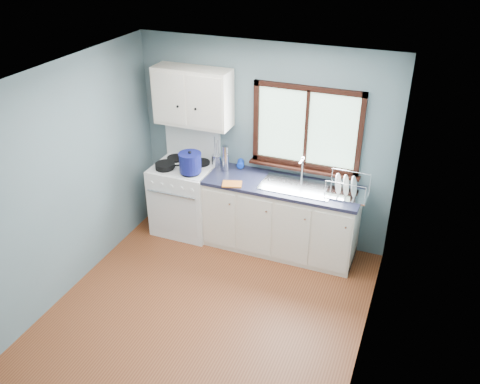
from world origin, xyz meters
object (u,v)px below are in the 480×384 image
at_px(gas_range, 185,196).
at_px(stockpot, 190,162).
at_px(skillet, 165,165).
at_px(base_cabinets, 281,220).
at_px(thermos, 226,159).
at_px(sink, 297,191).
at_px(utensil_crock, 217,161).
at_px(dish_rack, 347,190).

distance_m(gas_range, stockpot, 0.64).
bearing_deg(skillet, base_cabinets, -11.00).
bearing_deg(thermos, sink, -4.58).
bearing_deg(stockpot, utensil_crock, 56.79).
xyz_separation_m(gas_range, stockpot, (0.18, -0.16, 0.59)).
height_order(skillet, utensil_crock, utensil_crock).
bearing_deg(sink, stockpot, -172.39).
bearing_deg(sink, thermos, 175.42).
relative_size(base_cabinets, utensil_crock, 4.64).
bearing_deg(base_cabinets, gas_range, -179.18).
relative_size(sink, skillet, 2.13).
xyz_separation_m(sink, skillet, (-1.65, -0.18, 0.13)).
xyz_separation_m(skillet, utensil_crock, (0.56, 0.32, 0.02)).
distance_m(sink, skillet, 1.66).
xyz_separation_m(utensil_crock, dish_rack, (1.67, -0.13, -0.02)).
height_order(gas_range, dish_rack, gas_range).
bearing_deg(base_cabinets, stockpot, -171.16).
relative_size(sink, thermos, 2.55).
height_order(base_cabinets, stockpot, stockpot).
bearing_deg(stockpot, sink, 7.61).
distance_m(stockpot, dish_rack, 1.89).
bearing_deg(base_cabinets, skillet, -173.05).
xyz_separation_m(utensil_crock, thermos, (0.15, -0.07, 0.08)).
height_order(base_cabinets, dish_rack, dish_rack).
height_order(base_cabinets, utensil_crock, utensil_crock).
bearing_deg(skillet, sink, -11.76).
relative_size(base_cabinets, stockpot, 5.91).
distance_m(skillet, dish_rack, 2.23).
bearing_deg(stockpot, thermos, 34.66).
distance_m(utensil_crock, thermos, 0.19).
bearing_deg(thermos, gas_range, -170.21).
height_order(skillet, stockpot, stockpot).
height_order(skillet, dish_rack, dish_rack).
xyz_separation_m(gas_range, skillet, (-0.16, -0.16, 0.49)).
relative_size(stockpot, thermos, 0.95).
distance_m(skillet, stockpot, 0.36).
height_order(base_cabinets, thermos, thermos).
height_order(thermos, dish_rack, thermos).
xyz_separation_m(base_cabinets, sink, (0.18, -0.00, 0.45)).
distance_m(gas_range, utensil_crock, 0.66).
bearing_deg(gas_range, stockpot, -40.50).
relative_size(gas_range, sink, 1.62).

